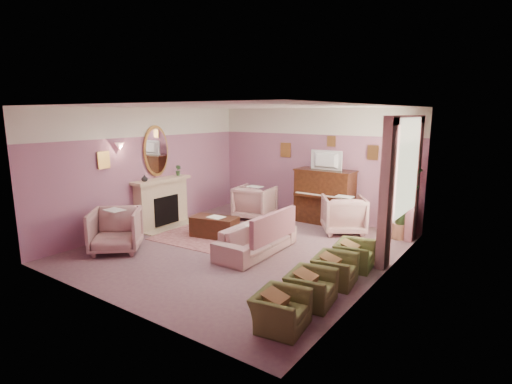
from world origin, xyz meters
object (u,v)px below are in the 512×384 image
Objects in this scene: sofa at (256,234)px; olive_chair_c at (335,265)px; piano at (325,197)px; floral_armchair_left at (255,201)px; olive_chair_a at (281,305)px; olive_chair_d at (354,251)px; coffee_table at (215,227)px; floral_armchair_right at (344,212)px; television at (325,159)px; olive_chair_b at (311,283)px; side_table at (402,221)px; floral_armchair_front at (116,228)px.

sofa is 1.89m from olive_chair_c.
piano is 1.97× the size of olive_chair_c.
floral_armchair_left is 5.36m from olive_chair_a.
olive_chair_c and olive_chair_d have the same top height.
piano reaches higher than coffee_table.
floral_armchair_left is at bearing -176.45° from floral_armchair_right.
television reaches higher than sofa.
sofa is 1.88m from olive_chair_d.
television is 3.16m from olive_chair_d.
floral_armchair_left is (-1.64, -0.60, -1.13)m from television.
sofa reaches higher than coffee_table.
floral_armchair_left is (-1.52, 2.09, 0.09)m from sofa.
sofa is at bearing -92.50° from television.
olive_chair_a is at bearing -36.93° from coffee_table.
olive_chair_c is (0.00, 1.64, 0.00)m from olive_chair_a.
olive_chair_a and olive_chair_c have the same top height.
television reaches higher than coffee_table.
sofa reaches higher than olive_chair_b.
side_table is (1.17, 0.44, -0.12)m from floral_armchair_right.
sofa is (-0.12, -2.70, -1.22)m from television.
television is 3.80m from olive_chair_c.
olive_chair_c is at bearing -13.38° from sofa.
olive_chair_a is (1.84, -2.08, -0.08)m from sofa.
television is 0.80× the size of coffee_table.
floral_armchair_front is 4.56m from olive_chair_d.
piano is 2.87m from coffee_table.
floral_armchair_front is at bearing -102.37° from floral_armchair_left.
side_table is at bearing -0.39° from television.
olive_chair_b is at bearing -44.93° from floral_armchair_left.
olive_chair_b is 0.82m from olive_chair_c.
floral_armchair_right reaches higher than olive_chair_a.
floral_armchair_front is 1.32× the size of olive_chair_b.
olive_chair_b is 1.00× the size of olive_chair_c.
side_table is (3.35, 2.37, 0.12)m from coffee_table.
floral_armchair_front is (-0.79, -3.60, 0.00)m from floral_armchair_left.
floral_armchair_left is at bearing 135.07° from olive_chair_b.
television is 1.12× the size of olive_chair_b.
floral_armchair_left is at bearing 95.72° from coffee_table.
sofa is 2.39m from floral_armchair_right.
side_table reaches higher than olive_chair_c.
television is (0.00, -0.05, 0.95)m from piano.
floral_armchair_front is at bearing -120.03° from television.
floral_armchair_left is at bearing 77.63° from floral_armchair_front.
television is 5.24m from olive_chair_a.
olive_chair_a is 1.00× the size of olive_chair_d.
floral_armchair_left is 3.58m from side_table.
coffee_table is at bearing -121.51° from television.
side_table is (0.17, 3.12, 0.04)m from olive_chair_c.
floral_armchair_left is 4.75m from olive_chair_b.
sofa is at bearing 33.07° from floral_armchair_front.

